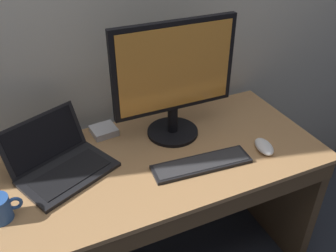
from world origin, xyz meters
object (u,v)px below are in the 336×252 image
external_monitor (174,77)px  computer_mouse (264,146)px  wired_keyboard (202,164)px  external_drive_box (104,131)px  laptop_black (60,161)px

external_monitor → computer_mouse: external_monitor is taller
wired_keyboard → computer_mouse: computer_mouse is taller
wired_keyboard → computer_mouse: bearing=-3.3°
computer_mouse → external_drive_box: bearing=157.9°
wired_keyboard → external_drive_box: bearing=127.6°
external_monitor → wired_keyboard: bearing=-87.8°
external_monitor → external_drive_box: bearing=154.2°
external_monitor → external_drive_box: external_monitor is taller
external_monitor → wired_keyboard: (0.01, -0.25, -0.28)m
laptop_black → external_monitor: (0.52, 0.04, 0.25)m
wired_keyboard → external_drive_box: (-0.30, 0.39, 0.01)m
external_monitor → external_drive_box: size_ratio=4.93×
laptop_black → wired_keyboard: size_ratio=1.05×
laptop_black → wired_keyboard: laptop_black is taller
external_monitor → computer_mouse: size_ratio=4.39×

